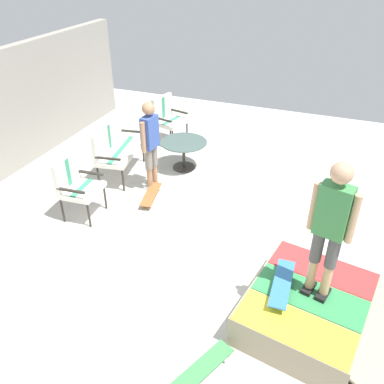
{
  "coord_description": "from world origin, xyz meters",
  "views": [
    {
      "loc": [
        -4.55,
        -1.84,
        3.87
      ],
      "look_at": [
        0.21,
        0.01,
        0.7
      ],
      "focal_mm": 38.06,
      "sensor_mm": 36.0,
      "label": 1
    }
  ],
  "objects_px": {
    "skate_ramp": "(309,309)",
    "person_skater": "(331,223)",
    "patio_table": "(184,149)",
    "skateboard_on_ramp": "(282,284)",
    "skateboard_by_bench": "(151,194)",
    "patio_chair_near_house": "(167,115)",
    "patio_chair_by_wall": "(75,182)",
    "person_watching": "(150,141)",
    "patio_bench": "(115,145)",
    "skateboard_spare": "(202,368)"
  },
  "relations": [
    {
      "from": "skateboard_on_ramp",
      "to": "patio_chair_near_house",
      "type": "bearing_deg",
      "value": 38.83
    },
    {
      "from": "skateboard_by_bench",
      "to": "skateboard_on_ramp",
      "type": "relative_size",
      "value": 1.02
    },
    {
      "from": "skateboard_spare",
      "to": "person_watching",
      "type": "bearing_deg",
      "value": 33.61
    },
    {
      "from": "skateboard_by_bench",
      "to": "skateboard_spare",
      "type": "relative_size",
      "value": 1.01
    },
    {
      "from": "skateboard_spare",
      "to": "skateboard_on_ramp",
      "type": "relative_size",
      "value": 1.01
    },
    {
      "from": "patio_chair_by_wall",
      "to": "skateboard_spare",
      "type": "height_order",
      "value": "patio_chair_by_wall"
    },
    {
      "from": "skateboard_on_ramp",
      "to": "person_skater",
      "type": "bearing_deg",
      "value": -76.59
    },
    {
      "from": "patio_bench",
      "to": "patio_chair_by_wall",
      "type": "relative_size",
      "value": 1.3
    },
    {
      "from": "patio_table",
      "to": "skateboard_on_ramp",
      "type": "relative_size",
      "value": 1.12
    },
    {
      "from": "patio_bench",
      "to": "patio_chair_by_wall",
      "type": "distance_m",
      "value": 1.43
    },
    {
      "from": "skateboard_by_bench",
      "to": "skateboard_on_ramp",
      "type": "bearing_deg",
      "value": -124.87
    },
    {
      "from": "patio_chair_by_wall",
      "to": "skateboard_by_bench",
      "type": "relative_size",
      "value": 1.24
    },
    {
      "from": "patio_table",
      "to": "person_skater",
      "type": "bearing_deg",
      "value": -136.22
    },
    {
      "from": "patio_chair_by_wall",
      "to": "skateboard_spare",
      "type": "relative_size",
      "value": 1.26
    },
    {
      "from": "patio_chair_near_house",
      "to": "patio_table",
      "type": "xyz_separation_m",
      "value": [
        -1.04,
        -0.83,
        -0.21
      ]
    },
    {
      "from": "patio_bench",
      "to": "skateboard_spare",
      "type": "relative_size",
      "value": 1.63
    },
    {
      "from": "patio_table",
      "to": "skateboard_on_ramp",
      "type": "distance_m",
      "value": 3.94
    },
    {
      "from": "patio_chair_by_wall",
      "to": "person_watching",
      "type": "bearing_deg",
      "value": -32.22
    },
    {
      "from": "patio_chair_near_house",
      "to": "patio_table",
      "type": "relative_size",
      "value": 1.13
    },
    {
      "from": "patio_bench",
      "to": "skateboard_spare",
      "type": "xyz_separation_m",
      "value": [
        -3.44,
        -3.01,
        -0.53
      ]
    },
    {
      "from": "patio_table",
      "to": "person_watching",
      "type": "height_order",
      "value": "person_watching"
    },
    {
      "from": "patio_chair_by_wall",
      "to": "skateboard_spare",
      "type": "distance_m",
      "value": 3.57
    },
    {
      "from": "patio_chair_near_house",
      "to": "person_watching",
      "type": "relative_size",
      "value": 0.63
    },
    {
      "from": "person_watching",
      "to": "skateboard_by_bench",
      "type": "distance_m",
      "value": 0.93
    },
    {
      "from": "patio_table",
      "to": "skateboard_on_ramp",
      "type": "bearing_deg",
      "value": -141.06
    },
    {
      "from": "patio_chair_by_wall",
      "to": "person_watching",
      "type": "relative_size",
      "value": 0.63
    },
    {
      "from": "person_skater",
      "to": "patio_chair_by_wall",
      "type": "bearing_deg",
      "value": 77.35
    },
    {
      "from": "patio_bench",
      "to": "skateboard_spare",
      "type": "height_order",
      "value": "patio_bench"
    },
    {
      "from": "patio_table",
      "to": "skateboard_by_bench",
      "type": "distance_m",
      "value": 1.31
    },
    {
      "from": "skate_ramp",
      "to": "patio_chair_by_wall",
      "type": "bearing_deg",
      "value": 76.31
    },
    {
      "from": "patio_chair_near_house",
      "to": "skateboard_on_ramp",
      "type": "bearing_deg",
      "value": -141.17
    },
    {
      "from": "skate_ramp",
      "to": "person_watching",
      "type": "height_order",
      "value": "person_watching"
    },
    {
      "from": "person_skater",
      "to": "patio_table",
      "type": "bearing_deg",
      "value": 43.78
    },
    {
      "from": "patio_table",
      "to": "person_skater",
      "type": "xyz_separation_m",
      "value": [
        -2.97,
        -2.85,
        1.01
      ]
    },
    {
      "from": "person_watching",
      "to": "skateboard_on_ramp",
      "type": "relative_size",
      "value": 2.01
    },
    {
      "from": "patio_bench",
      "to": "skateboard_on_ramp",
      "type": "height_order",
      "value": "patio_bench"
    },
    {
      "from": "patio_chair_by_wall",
      "to": "skateboard_by_bench",
      "type": "distance_m",
      "value": 1.34
    },
    {
      "from": "patio_bench",
      "to": "person_watching",
      "type": "distance_m",
      "value": 0.96
    },
    {
      "from": "patio_chair_near_house",
      "to": "skateboard_on_ramp",
      "type": "height_order",
      "value": "patio_chair_near_house"
    },
    {
      "from": "patio_chair_by_wall",
      "to": "skateboard_on_ramp",
      "type": "height_order",
      "value": "patio_chair_by_wall"
    },
    {
      "from": "patio_chair_by_wall",
      "to": "person_skater",
      "type": "relative_size",
      "value": 0.61
    },
    {
      "from": "patio_table",
      "to": "skateboard_on_ramp",
      "type": "xyz_separation_m",
      "value": [
        -3.06,
        -2.47,
        0.12
      ]
    },
    {
      "from": "patio_chair_near_house",
      "to": "patio_table",
      "type": "bearing_deg",
      "value": -141.47
    },
    {
      "from": "patio_chair_by_wall",
      "to": "person_skater",
      "type": "bearing_deg",
      "value": -102.65
    },
    {
      "from": "skate_ramp",
      "to": "patio_bench",
      "type": "bearing_deg",
      "value": 59.09
    },
    {
      "from": "skateboard_by_bench",
      "to": "skateboard_spare",
      "type": "height_order",
      "value": "same"
    },
    {
      "from": "patio_bench",
      "to": "patio_table",
      "type": "relative_size",
      "value": 1.47
    },
    {
      "from": "person_watching",
      "to": "person_skater",
      "type": "height_order",
      "value": "person_skater"
    },
    {
      "from": "skate_ramp",
      "to": "person_skater",
      "type": "height_order",
      "value": "person_skater"
    },
    {
      "from": "skateboard_spare",
      "to": "patio_chair_near_house",
      "type": "bearing_deg",
      "value": 27.78
    }
  ]
}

